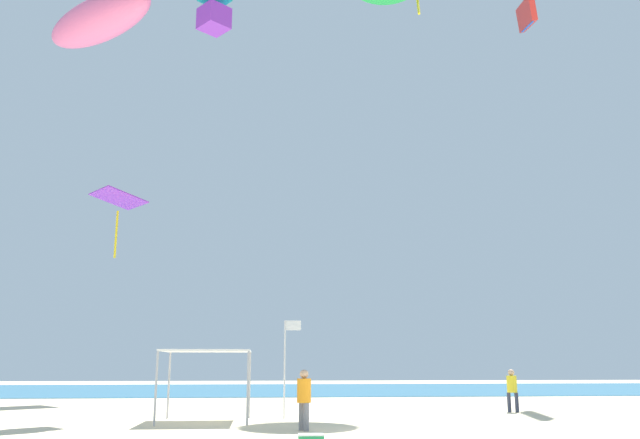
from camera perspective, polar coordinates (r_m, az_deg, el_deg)
ground at (r=18.84m, az=6.73°, el=-18.42°), size 110.00×110.00×0.10m
ocean_strip at (r=49.40m, az=-0.73°, el=-14.76°), size 110.00×23.21×0.03m
canopy_tent at (r=22.60m, az=-9.93°, el=-11.59°), size 2.92×2.91×2.33m
person_near_tent at (r=27.62m, az=16.60°, el=-13.99°), size 0.41×0.39×1.66m
person_leftmost at (r=19.38m, az=-1.42°, el=-15.20°), size 0.41×0.43×1.71m
banner_flag at (r=23.66m, az=-2.96°, el=-12.14°), size 0.61×0.06×3.41m
kite_box_teal at (r=32.54m, az=-9.30°, el=18.21°), size 1.69×1.69×2.54m
kite_parafoil_red at (r=42.13m, az=17.75°, el=16.81°), size 1.74×4.83×3.02m
kite_diamond_purple at (r=36.70m, az=-17.37°, el=1.53°), size 3.37×3.38×3.56m
kite_inflatable_pink at (r=29.41m, az=-18.94°, el=16.37°), size 5.93×5.36×2.32m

